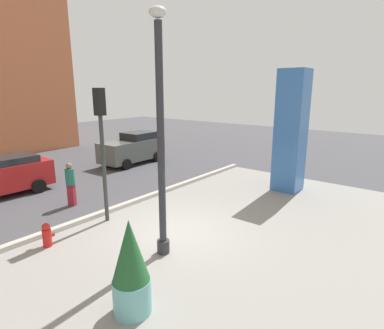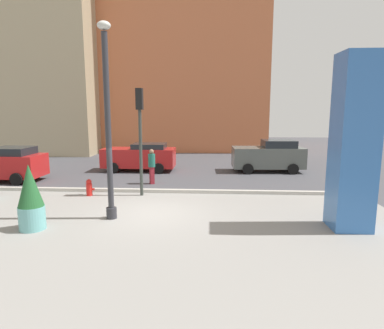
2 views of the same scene
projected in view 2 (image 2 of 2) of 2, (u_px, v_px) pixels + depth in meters
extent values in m
plane|color=#47474C|center=(165.00, 188.00, 16.22)|extent=(60.00, 60.00, 0.00)
cube|color=gray|center=(138.00, 234.00, 10.31)|extent=(18.00, 10.00, 0.02)
cube|color=#B7B2A8|center=(162.00, 191.00, 15.34)|extent=(18.00, 0.24, 0.16)
cylinder|color=#2D2D33|center=(112.00, 213.00, 11.70)|extent=(0.36, 0.36, 0.40)
cylinder|color=#2D2D33|center=(108.00, 129.00, 11.21)|extent=(0.20, 0.20, 6.27)
ellipsoid|color=silver|center=(104.00, 25.00, 10.67)|extent=(0.44, 0.44, 0.28)
cube|color=#3870BC|center=(354.00, 143.00, 10.34)|extent=(1.18, 1.18, 5.50)
cylinder|color=#6BB2B2|center=(32.00, 218.00, 10.61)|extent=(0.81, 0.81, 0.77)
cylinder|color=#382819|center=(31.00, 207.00, 10.55)|extent=(0.74, 0.74, 0.04)
cone|color=#235B2D|center=(30.00, 185.00, 10.43)|extent=(0.79, 0.79, 1.35)
cylinder|color=red|center=(89.00, 190.00, 14.75)|extent=(0.26, 0.26, 0.55)
sphere|color=red|center=(89.00, 182.00, 14.69)|extent=(0.24, 0.24, 0.24)
cylinder|color=red|center=(93.00, 189.00, 14.73)|extent=(0.12, 0.10, 0.10)
cylinder|color=#333833|center=(141.00, 153.00, 14.53)|extent=(0.14, 0.14, 3.78)
cube|color=black|center=(139.00, 99.00, 14.15)|extent=(0.28, 0.32, 0.90)
sphere|color=yellow|center=(140.00, 105.00, 14.36)|extent=(0.18, 0.18, 0.18)
cube|color=#565B56|center=(268.00, 157.00, 20.38)|extent=(4.34, 1.94, 1.22)
cube|color=#1E2328|center=(279.00, 144.00, 20.23)|extent=(1.98, 1.64, 0.45)
cylinder|color=black|center=(248.00, 169.00, 19.62)|extent=(0.65, 0.25, 0.64)
cylinder|color=black|center=(244.00, 164.00, 21.37)|extent=(0.65, 0.25, 0.64)
cylinder|color=black|center=(293.00, 169.00, 19.58)|extent=(0.65, 0.25, 0.64)
cylinder|color=black|center=(285.00, 164.00, 21.32)|extent=(0.65, 0.25, 0.64)
cube|color=red|center=(139.00, 157.00, 20.60)|extent=(4.43, 1.76, 1.13)
cube|color=#1E2328|center=(149.00, 146.00, 20.44)|extent=(2.00, 1.53, 0.31)
cylinder|color=black|center=(113.00, 168.00, 19.93)|extent=(0.64, 0.23, 0.64)
cylinder|color=black|center=(121.00, 163.00, 21.62)|extent=(0.64, 0.23, 0.64)
cylinder|color=black|center=(159.00, 168.00, 19.75)|extent=(0.64, 0.23, 0.64)
cylinder|color=black|center=(163.00, 164.00, 21.44)|extent=(0.64, 0.23, 0.64)
cube|color=red|center=(3.00, 165.00, 17.67)|extent=(4.15, 1.92, 1.16)
cube|color=#1E2328|center=(13.00, 151.00, 17.49)|extent=(1.88, 1.66, 0.39)
cylinder|color=black|center=(17.00, 179.00, 16.75)|extent=(0.64, 0.23, 0.64)
cylinder|color=black|center=(36.00, 172.00, 18.58)|extent=(0.64, 0.23, 0.64)
cube|color=maroon|center=(152.00, 175.00, 17.10)|extent=(0.30, 0.34, 0.89)
cylinder|color=#236656|center=(152.00, 160.00, 16.98)|extent=(0.48, 0.48, 0.66)
sphere|color=#8C664C|center=(151.00, 152.00, 16.90)|extent=(0.24, 0.24, 0.24)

